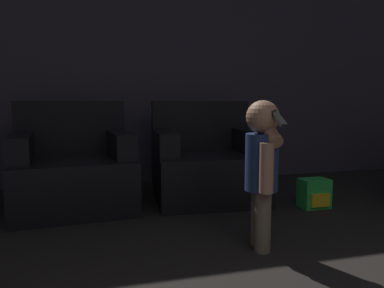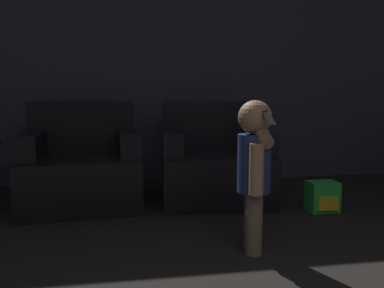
% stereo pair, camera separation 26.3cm
% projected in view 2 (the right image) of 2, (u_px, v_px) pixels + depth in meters
% --- Properties ---
extents(wall_back, '(8.40, 0.05, 2.60)m').
position_uv_depth(wall_back, '(172.00, 61.00, 3.98)').
color(wall_back, '#3D3842').
rests_on(wall_back, ground_plane).
extents(armchair_left, '(0.98, 0.92, 0.87)m').
position_uv_depth(armchair_left, '(82.00, 168.00, 3.14)').
color(armchair_left, black).
rests_on(armchair_left, ground_plane).
extents(armchair_right, '(0.98, 0.92, 0.87)m').
position_uv_depth(armchair_right, '(214.00, 165.00, 3.33)').
color(armchair_right, black).
rests_on(armchair_right, ground_plane).
extents(person_toddler, '(0.19, 0.34, 0.87)m').
position_uv_depth(person_toddler, '(255.00, 163.00, 2.12)').
color(person_toddler, brown).
rests_on(person_toddler, ground_plane).
extents(toy_backpack, '(0.23, 0.18, 0.24)m').
position_uv_depth(toy_backpack, '(322.00, 197.00, 2.95)').
color(toy_backpack, green).
rests_on(toy_backpack, ground_plane).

